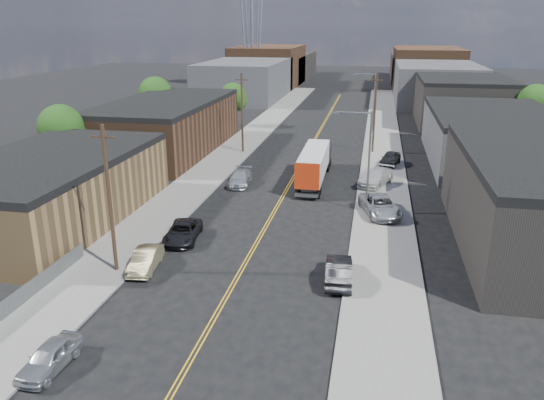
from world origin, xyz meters
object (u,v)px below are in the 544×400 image
at_px(car_right_oncoming, 339,271).
at_px(car_left_b, 145,260).
at_px(car_right_lot_a, 380,206).
at_px(car_left_d, 240,178).
at_px(car_right_lot_c, 390,158).
at_px(car_left_a, 50,357).
at_px(car_right_lot_b, 376,177).
at_px(semi_truck, 315,162).
at_px(car_left_c, 183,232).

bearing_deg(car_right_oncoming, car_left_b, -0.99).
bearing_deg(car_right_lot_a, car_left_d, 138.25).
distance_m(car_left_b, car_right_lot_c, 35.18).
xyz_separation_m(car_left_a, car_right_lot_b, (15.13, 33.84, 0.28)).
bearing_deg(car_right_lot_b, car_right_lot_c, 100.70).
height_order(semi_truck, car_right_lot_b, semi_truck).
relative_size(semi_truck, car_left_b, 3.24).
distance_m(semi_truck, car_right_lot_a, 11.98).
height_order(semi_truck, car_left_c, semi_truck).
xyz_separation_m(car_right_lot_a, car_right_lot_b, (-0.47, 9.02, -0.01)).
relative_size(semi_truck, car_left_d, 2.78).
distance_m(car_right_oncoming, car_right_lot_b, 22.11).
relative_size(car_left_a, car_left_d, 0.79).
distance_m(car_left_a, car_left_b, 11.16).
distance_m(semi_truck, car_left_c, 19.92).
distance_m(car_left_c, car_right_lot_a, 17.07).
height_order(car_left_c, car_left_d, car_left_d).
distance_m(car_left_a, car_right_lot_b, 37.07).
distance_m(car_left_a, car_right_lot_c, 45.30).
xyz_separation_m(car_left_a, car_right_lot_a, (15.60, 24.82, 0.29)).
relative_size(semi_truck, car_right_oncoming, 2.89).
relative_size(semi_truck, car_right_lot_a, 2.36).
bearing_deg(car_right_lot_c, car_left_d, -131.36).
bearing_deg(car_left_a, car_right_lot_c, 70.80).
height_order(semi_truck, car_right_lot_a, semi_truck).
bearing_deg(car_left_d, car_right_lot_a, -29.64).
xyz_separation_m(semi_truck, car_right_oncoming, (4.21, -22.78, -1.26)).
distance_m(car_left_d, car_right_lot_c, 18.59).
bearing_deg(car_right_lot_c, car_left_b, -104.29).
xyz_separation_m(car_left_d, car_right_lot_b, (13.73, 2.28, 0.23)).
height_order(car_left_a, car_left_d, car_left_d).
bearing_deg(car_right_lot_c, car_right_lot_a, -79.59).
distance_m(car_right_oncoming, car_right_lot_c, 30.50).
relative_size(car_left_d, car_right_lot_b, 0.90).
distance_m(car_left_c, car_left_d, 15.13).
bearing_deg(car_left_a, car_left_d, 89.90).
bearing_deg(car_left_d, car_left_c, -96.81).
relative_size(car_left_b, car_right_oncoming, 0.89).
xyz_separation_m(car_left_a, car_left_d, (1.40, 31.56, 0.05)).
bearing_deg(car_right_oncoming, semi_truck, -83.52).
height_order(semi_truck, car_left_d, semi_truck).
distance_m(car_left_c, car_right_lot_b, 22.58).
distance_m(car_left_a, car_left_d, 31.59).
height_order(car_left_b, car_right_oncoming, car_right_oncoming).
relative_size(semi_truck, car_left_c, 2.77).
distance_m(car_left_d, car_right_oncoming, 22.89).
height_order(car_left_c, car_right_lot_a, car_right_lot_a).
height_order(car_left_d, car_right_oncoming, car_right_oncoming).
bearing_deg(semi_truck, car_left_a, -104.95).
bearing_deg(car_left_a, car_right_lot_b, 68.36).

